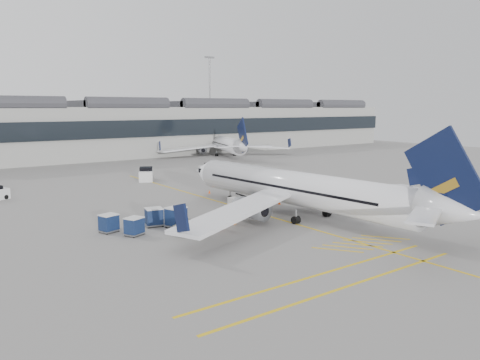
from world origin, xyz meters
TOP-DOWN VIEW (x-y plane):
  - ground at (0.00, 0.00)m, footprint 220.00×220.00m
  - terminal at (0.00, 71.93)m, footprint 200.00×20.45m
  - apron_markings at (10.00, 10.00)m, footprint 0.25×60.00m
  - airliner_main at (12.28, 2.84)m, footprint 33.20×36.37m
  - airliner_far at (40.67, 57.96)m, footprint 29.57×32.81m
  - belt_loader at (9.17, 8.16)m, footprint 4.99×1.89m
  - baggage_cart_a at (-1.21, 8.14)m, footprint 1.91×1.69m
  - baggage_cart_b at (0.31, 6.70)m, footprint 2.13×1.92m
  - baggage_cart_c at (-3.99, 6.30)m, footprint 1.89×1.75m
  - baggage_cart_d at (-5.37, 8.62)m, footprint 1.85×1.67m
  - ramp_agent_a at (5.23, 4.22)m, footprint 0.75×0.71m
  - ramp_agent_b at (2.98, 3.33)m, footprint 1.00×0.93m
  - pushback_tug at (-0.13, 3.86)m, footprint 2.61×2.09m
  - safety_cone_nose at (12.00, 19.27)m, footprint 0.32×0.32m
  - safety_cone_engine at (14.75, 8.74)m, footprint 0.34×0.34m
  - service_van_mid at (10.07, 33.95)m, footprint 3.61×4.45m
  - service_van_right at (21.46, 33.59)m, footprint 4.03×2.77m

SIDE VIEW (x-z plane):
  - ground at x=0.00m, z-range 0.00..0.00m
  - apron_markings at x=10.00m, z-range 0.00..0.01m
  - safety_cone_nose at x=12.00m, z-range 0.00..0.44m
  - safety_cone_engine at x=14.75m, z-range 0.00..0.47m
  - pushback_tug at x=-0.13m, z-range -0.07..1.20m
  - belt_loader at x=9.17m, z-range -0.42..1.60m
  - ramp_agent_b at x=2.98m, z-range 0.00..1.65m
  - service_van_right at x=21.46m, z-range -0.10..1.79m
  - baggage_cart_c at x=-3.99m, z-range 0.06..1.65m
  - ramp_agent_a at x=5.23m, z-range 0.00..1.73m
  - baggage_cart_d at x=-5.37m, z-range 0.06..1.68m
  - service_van_mid at x=10.07m, z-range -0.11..1.94m
  - baggage_cart_a at x=-1.21m, z-range 0.06..1.80m
  - baggage_cart_b at x=0.31m, z-range 0.07..1.94m
  - airliner_far at x=40.67m, z-range -1.86..7.18m
  - airliner_main at x=12.28m, z-range -1.99..7.67m
  - terminal at x=0.00m, z-range -0.06..12.34m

